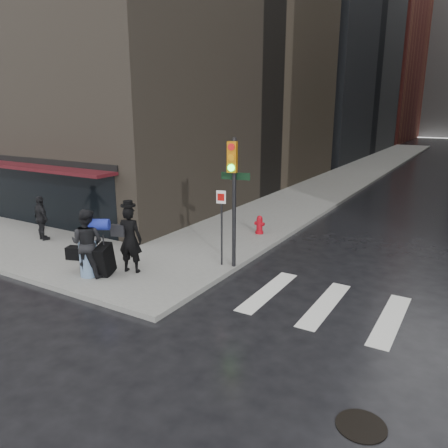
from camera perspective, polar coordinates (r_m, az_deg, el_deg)
The scene contains 10 objects.
ground at distance 13.16m, azimuth -10.16°, elevation -7.03°, with size 140.00×140.00×0.00m, color black.
sidewalk_left at distance 37.34m, azimuth 18.09°, elevation 6.90°, with size 4.00×50.00×0.15m, color slate.
crosswalk at distance 11.26m, azimuth 24.99°, elevation -12.20°, with size 8.50×3.00×0.01m.
bldg_left_far at distance 74.64m, azimuth 15.17°, elevation 20.80°, with size 22.00×20.00×26.00m, color brown.
storefront at distance 18.96m, azimuth -22.87°, elevation 4.55°, with size 8.40×1.11×2.83m.
man_overcoat at distance 13.05m, azimuth -12.84°, elevation -2.37°, with size 1.13×1.37×2.19m.
man_jeans at distance 13.05m, azimuth -17.45°, elevation -2.35°, with size 1.45×1.03×1.99m.
man_greycoat at distance 17.25m, azimuth -22.75°, elevation 0.70°, with size 1.03×0.63×1.64m.
traffic_light at distance 12.78m, azimuth 1.09°, elevation 5.02°, with size 0.96×0.54×3.90m.
fire_hydrant at distance 16.88m, azimuth 4.65°, elevation -0.20°, with size 0.40×0.31×0.72m.
Camera 1 is at (8.12, -9.13, 4.89)m, focal length 35.00 mm.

